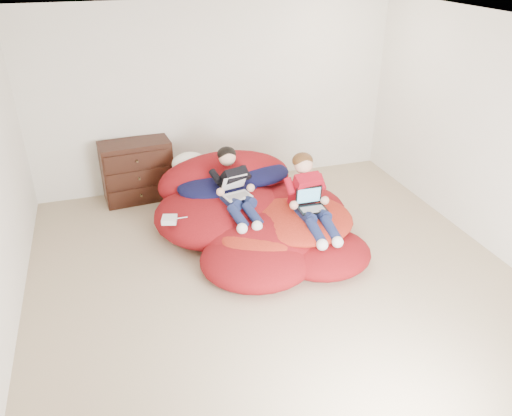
% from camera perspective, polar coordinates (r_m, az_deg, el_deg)
% --- Properties ---
extents(room_shell, '(5.10, 5.10, 2.77)m').
position_cam_1_polar(room_shell, '(5.18, 2.19, -5.80)').
color(room_shell, tan).
rests_on(room_shell, ground).
extents(dresser, '(0.94, 0.55, 0.81)m').
position_cam_1_polar(dresser, '(6.86, -13.42, 4.14)').
color(dresser, black).
rests_on(dresser, ground).
extents(beanbag_pile, '(2.32, 2.42, 0.86)m').
position_cam_1_polar(beanbag_pile, '(5.90, -0.24, -0.81)').
color(beanbag_pile, maroon).
rests_on(beanbag_pile, ground).
extents(cream_pillow, '(0.44, 0.28, 0.28)m').
position_cam_1_polar(cream_pillow, '(6.44, -7.65, 5.13)').
color(cream_pillow, silver).
rests_on(cream_pillow, beanbag_pile).
extents(older_boy, '(0.39, 1.10, 0.63)m').
position_cam_1_polar(older_boy, '(5.75, -2.56, 2.80)').
color(older_boy, black).
rests_on(older_boy, beanbag_pile).
extents(younger_boy, '(0.34, 1.00, 0.75)m').
position_cam_1_polar(younger_boy, '(5.54, 6.12, 1.54)').
color(younger_boy, '#AF0F1F').
rests_on(younger_boy, beanbag_pile).
extents(laptop_white, '(0.33, 0.36, 0.20)m').
position_cam_1_polar(laptop_white, '(5.68, -2.30, 2.07)').
color(laptop_white, silver).
rests_on(laptop_white, older_boy).
extents(laptop_black, '(0.31, 0.24, 0.23)m').
position_cam_1_polar(laptop_black, '(5.54, 6.26, 0.59)').
color(laptop_black, black).
rests_on(laptop_black, younger_boy).
extents(power_adapter, '(0.20, 0.20, 0.06)m').
position_cam_1_polar(power_adapter, '(5.55, -9.87, -1.32)').
color(power_adapter, silver).
rests_on(power_adapter, beanbag_pile).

